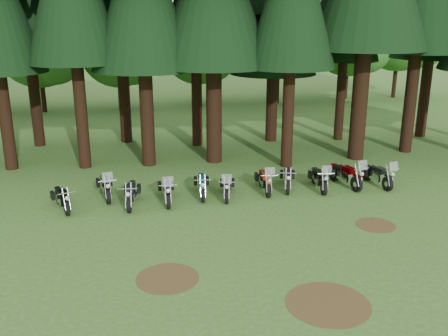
{
  "coord_description": "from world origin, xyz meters",
  "views": [
    {
      "loc": [
        -3.54,
        -14.63,
        7.13
      ],
      "look_at": [
        -0.19,
        5.0,
        1.0
      ],
      "focal_mm": 40.0,
      "sensor_mm": 36.0,
      "label": 1
    }
  ],
  "objects": [
    {
      "name": "motorcycle_5",
      "position": [
        -0.2,
        4.18,
        0.43
      ],
      "size": [
        0.64,
        2.04,
        1.28
      ],
      "rotation": [
        0.0,
        0.0,
        -0.19
      ],
      "color": "black",
      "rests_on": "ground"
    },
    {
      "name": "decid_4",
      "position": [
        1.58,
        26.32,
        4.37
      ],
      "size": [
        5.93,
        5.76,
        7.41
      ],
      "color": "black",
      "rests_on": "ground"
    },
    {
      "name": "motorcycle_6",
      "position": [
        1.48,
        4.61,
        0.45
      ],
      "size": [
        0.44,
        2.16,
        1.36
      ],
      "rotation": [
        0.0,
        0.0,
        -0.06
      ],
      "color": "black",
      "rests_on": "ground"
    },
    {
      "name": "motorcycle_4",
      "position": [
        -1.18,
        4.53,
        0.44
      ],
      "size": [
        0.36,
        2.1,
        0.85
      ],
      "rotation": [
        0.0,
        0.0,
        -0.08
      ],
      "color": "black",
      "rests_on": "ground"
    },
    {
      "name": "motorcycle_2",
      "position": [
        -4.04,
        3.94,
        0.45
      ],
      "size": [
        0.38,
        2.15,
        0.87
      ],
      "rotation": [
        0.0,
        0.0,
        -0.09
      ],
      "color": "black",
      "rests_on": "ground"
    },
    {
      "name": "motorcycle_10",
      "position": [
        6.49,
        4.52,
        0.45
      ],
      "size": [
        0.61,
        2.16,
        1.35
      ],
      "rotation": [
        0.0,
        0.0,
        0.16
      ],
      "color": "black",
      "rests_on": "ground"
    },
    {
      "name": "decid_2",
      "position": [
        -10.43,
        24.78,
        4.95
      ],
      "size": [
        6.72,
        6.53,
        8.4
      ],
      "color": "black",
      "rests_on": "ground"
    },
    {
      "name": "dirt_patch_2",
      "position": [
        1.0,
        -4.0,
        0.01
      ],
      "size": [
        2.2,
        2.2,
        0.01
      ],
      "primitive_type": "cylinder",
      "color": "#4C3D1E",
      "rests_on": "ground"
    },
    {
      "name": "decid_6",
      "position": [
        14.85,
        27.01,
        5.2
      ],
      "size": [
        7.06,
        6.86,
        8.82
      ],
      "color": "black",
      "rests_on": "ground"
    },
    {
      "name": "ground",
      "position": [
        0.0,
        0.0,
        0.0
      ],
      "size": [
        120.0,
        120.0,
        0.0
      ],
      "primitive_type": "plane",
      "color": "#376825",
      "rests_on": "ground"
    },
    {
      "name": "decid_7",
      "position": [
        19.46,
        26.83,
        6.22
      ],
      "size": [
        8.44,
        8.2,
        10.55
      ],
      "color": "black",
      "rests_on": "ground"
    },
    {
      "name": "decid_5",
      "position": [
        8.29,
        25.71,
        6.23
      ],
      "size": [
        8.45,
        8.21,
        10.56
      ],
      "color": "black",
      "rests_on": "ground"
    },
    {
      "name": "motorcycle_1",
      "position": [
        -5.05,
        4.97,
        0.46
      ],
      "size": [
        0.62,
        2.2,
        1.38
      ],
      "rotation": [
        0.0,
        0.0,
        0.16
      ],
      "color": "black",
      "rests_on": "ground"
    },
    {
      "name": "motorcycle_7",
      "position": [
        2.53,
        4.81,
        0.43
      ],
      "size": [
        0.68,
        2.04,
        0.85
      ],
      "rotation": [
        0.0,
        0.0,
        -0.27
      ],
      "color": "black",
      "rests_on": "ground"
    },
    {
      "name": "motorcycle_8",
      "position": [
        3.84,
        4.49,
        0.45
      ],
      "size": [
        0.48,
        2.14,
        1.35
      ],
      "rotation": [
        0.0,
        0.0,
        -0.09
      ],
      "color": "black",
      "rests_on": "ground"
    },
    {
      "name": "decid_3",
      "position": [
        -4.71,
        25.13,
        4.51
      ],
      "size": [
        6.12,
        5.95,
        7.65
      ],
      "color": "black",
      "rests_on": "ground"
    },
    {
      "name": "dirt_patch_1",
      "position": [
        4.5,
        0.5,
        0.01
      ],
      "size": [
        1.4,
        1.4,
        0.01
      ],
      "primitive_type": "cylinder",
      "color": "#4C3D1E",
      "rests_on": "ground"
    },
    {
      "name": "motorcycle_9",
      "position": [
        5.09,
        4.67,
        0.48
      ],
      "size": [
        0.82,
        2.3,
        1.45
      ],
      "rotation": [
        0.0,
        0.0,
        0.24
      ],
      "color": "black",
      "rests_on": "ground"
    },
    {
      "name": "motorcycle_3",
      "position": [
        -2.64,
        4.06,
        0.46
      ],
      "size": [
        0.41,
        2.18,
        1.38
      ],
      "rotation": [
        0.0,
        0.0,
        0.0
      ],
      "color": "black",
      "rests_on": "ground"
    },
    {
      "name": "motorcycle_0",
      "position": [
        -6.62,
        3.93,
        0.41
      ],
      "size": [
        0.81,
        1.91,
        0.81
      ],
      "rotation": [
        0.0,
        0.0,
        0.35
      ],
      "color": "black",
      "rests_on": "ground"
    },
    {
      "name": "dirt_patch_0",
      "position": [
        -3.0,
        -2.0,
        0.01
      ],
      "size": [
        1.8,
        1.8,
        0.01
      ],
      "primitive_type": "cylinder",
      "color": "#4C3D1E",
      "rests_on": "ground"
    }
  ]
}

